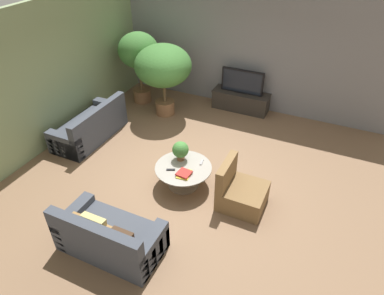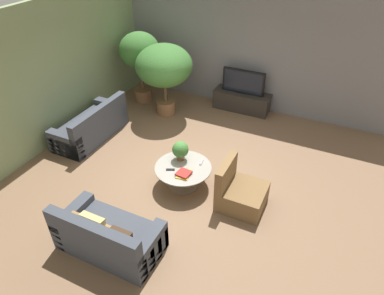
{
  "view_description": "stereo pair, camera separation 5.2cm",
  "coord_description": "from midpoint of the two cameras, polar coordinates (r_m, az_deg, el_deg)",
  "views": [
    {
      "loc": [
        2.36,
        -4.87,
        4.45
      ],
      "look_at": [
        0.05,
        0.1,
        0.55
      ],
      "focal_mm": 32.0,
      "sensor_mm": 36.0,
      "label": 1
    },
    {
      "loc": [
        2.41,
        -4.85,
        4.45
      ],
      "look_at": [
        0.05,
        0.1,
        0.55
      ],
      "focal_mm": 32.0,
      "sensor_mm": 36.0,
      "label": 2
    }
  ],
  "objects": [
    {
      "name": "couch_by_wall",
      "position": [
        8.21,
        -16.69,
        3.26
      ],
      "size": [
        0.84,
        1.82,
        0.84
      ],
      "rotation": [
        0.0,
        0.0,
        -1.57
      ],
      "color": "#3D424C",
      "rests_on": "ground"
    },
    {
      "name": "side_wall_left",
      "position": [
        8.13,
        -22.02,
        11.6
      ],
      "size": [
        0.12,
        7.4,
        3.0
      ],
      "primitive_type": "cube",
      "color": "gray",
      "rests_on": "ground"
    },
    {
      "name": "television",
      "position": [
        8.9,
        8.23,
        10.81
      ],
      "size": [
        1.09,
        0.13,
        0.61
      ],
      "color": "black",
      "rests_on": "media_console"
    },
    {
      "name": "remote_black",
      "position": [
        6.36,
        -3.8,
        -3.71
      ],
      "size": [
        0.16,
        0.1,
        0.02
      ],
      "primitive_type": "cube",
      "rotation": [
        0.0,
        0.0,
        -1.13
      ],
      "color": "black",
      "rests_on": "coffee_table"
    },
    {
      "name": "armchair_wicker",
      "position": [
        6.2,
        7.75,
        -7.39
      ],
      "size": [
        0.8,
        0.76,
        0.86
      ],
      "rotation": [
        0.0,
        0.0,
        1.57
      ],
      "color": "brown",
      "rests_on": "ground"
    },
    {
      "name": "potted_plant_tabletop",
      "position": [
        6.49,
        -2.16,
        -0.44
      ],
      "size": [
        0.32,
        0.32,
        0.39
      ],
      "color": "brown",
      "rests_on": "coffee_table"
    },
    {
      "name": "potted_palm_corner",
      "position": [
        8.46,
        -5.02,
        13.17
      ],
      "size": [
        1.38,
        1.38,
        1.81
      ],
      "color": "brown",
      "rests_on": "ground"
    },
    {
      "name": "potted_palm_tall",
      "position": [
        9.16,
        -9.07,
        15.17
      ],
      "size": [
        1.03,
        1.03,
        1.89
      ],
      "color": "brown",
      "rests_on": "ground"
    },
    {
      "name": "couch_near_entry",
      "position": [
        5.57,
        -13.92,
        -14.29
      ],
      "size": [
        1.6,
        0.84,
        0.84
      ],
      "rotation": [
        0.0,
        0.0,
        3.14
      ],
      "color": "#3D424C",
      "rests_on": "ground"
    },
    {
      "name": "remote_silver",
      "position": [
        6.52,
        1.37,
        -2.47
      ],
      "size": [
        0.06,
        0.16,
        0.02
      ],
      "primitive_type": "cube",
      "rotation": [
        0.0,
        0.0,
        0.13
      ],
      "color": "gray",
      "rests_on": "coffee_table"
    },
    {
      "name": "media_console",
      "position": [
        9.13,
        7.95,
        7.75
      ],
      "size": [
        1.47,
        0.5,
        0.49
      ],
      "color": "#2D2823",
      "rests_on": "ground"
    },
    {
      "name": "book_stack",
      "position": [
        6.23,
        -1.57,
        -4.36
      ],
      "size": [
        0.26,
        0.33,
        0.06
      ],
      "color": "gold",
      "rests_on": "coffee_table"
    },
    {
      "name": "coffee_table",
      "position": [
        6.5,
        -1.67,
        -4.17
      ],
      "size": [
        1.07,
        1.07,
        0.44
      ],
      "color": "#756656",
      "rests_on": "ground"
    },
    {
      "name": "back_wall_stone",
      "position": [
        8.96,
        8.4,
        15.85
      ],
      "size": [
        7.4,
        0.12,
        3.0
      ],
      "primitive_type": "cube",
      "color": "slate",
      "rests_on": "ground"
    },
    {
      "name": "ground_plane",
      "position": [
        7.01,
        -0.95,
        -4.0
      ],
      "size": [
        24.0,
        24.0,
        0.0
      ],
      "primitive_type": "plane",
      "color": "brown"
    }
  ]
}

